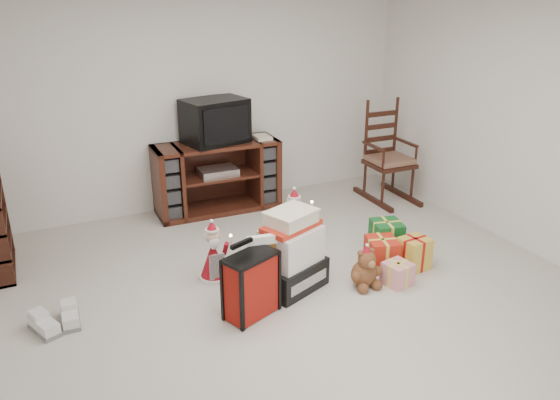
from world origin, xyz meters
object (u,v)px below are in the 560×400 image
(rocking_chair, at_px, (386,164))
(red_suitcase, at_px, (251,285))
(mrs_claus_figurine, at_px, (213,257))
(sneaker_pair, at_px, (57,321))
(teddy_bear, at_px, (365,270))
(tv_stand, at_px, (217,177))
(gift_pile, at_px, (291,255))
(crt_television, at_px, (215,121))
(gift_cluster, at_px, (396,254))
(santa_figurine, at_px, (294,222))

(rocking_chair, distance_m, red_suitcase, 3.08)
(mrs_claus_figurine, height_order, sneaker_pair, mrs_claus_figurine)
(rocking_chair, relative_size, sneaker_pair, 3.22)
(teddy_bear, xyz_separation_m, sneaker_pair, (-2.52, 0.49, -0.10))
(tv_stand, xyz_separation_m, teddy_bear, (0.57, -2.26, -0.25))
(sneaker_pair, bearing_deg, red_suitcase, -31.69)
(tv_stand, distance_m, gift_pile, 2.00)
(crt_television, bearing_deg, mrs_claus_figurine, -123.21)
(teddy_bear, relative_size, gift_cluster, 0.41)
(gift_pile, distance_m, gift_cluster, 1.09)
(santa_figurine, relative_size, crt_television, 0.78)
(gift_pile, distance_m, red_suitcase, 0.55)
(mrs_claus_figurine, relative_size, sneaker_pair, 1.44)
(gift_pile, relative_size, teddy_bear, 2.00)
(red_suitcase, bearing_deg, santa_figurine, 26.89)
(rocking_chair, relative_size, teddy_bear, 3.55)
(rocking_chair, xyz_separation_m, santa_figurine, (-1.62, -0.68, -0.20))
(mrs_claus_figurine, height_order, gift_cluster, mrs_claus_figurine)
(tv_stand, distance_m, santa_figurine, 1.28)
(red_suitcase, relative_size, gift_cluster, 0.72)
(gift_pile, relative_size, red_suitcase, 1.13)
(rocking_chair, height_order, red_suitcase, rocking_chair)
(sneaker_pair, bearing_deg, santa_figurine, 0.74)
(mrs_claus_figurine, bearing_deg, rocking_chair, 21.69)
(gift_cluster, bearing_deg, crt_television, 116.29)
(gift_pile, bearing_deg, rocking_chair, 13.89)
(rocking_chair, bearing_deg, santa_figurine, -156.22)
(gift_pile, xyz_separation_m, gift_cluster, (1.07, -0.08, -0.18))
(gift_cluster, bearing_deg, red_suitcase, -173.46)
(tv_stand, xyz_separation_m, mrs_claus_figurine, (-0.59, -1.55, -0.19))
(red_suitcase, bearing_deg, crt_television, 54.89)
(tv_stand, distance_m, teddy_bear, 2.34)
(tv_stand, bearing_deg, gift_pile, -89.59)
(gift_cluster, bearing_deg, tv_stand, 116.65)
(red_suitcase, xyz_separation_m, sneaker_pair, (-1.44, 0.49, -0.22))
(mrs_claus_figurine, distance_m, crt_television, 1.89)
(gift_pile, relative_size, crt_television, 0.94)
(red_suitcase, distance_m, sneaker_pair, 1.54)
(crt_television, bearing_deg, gift_cluster, -76.07)
(mrs_claus_figurine, distance_m, gift_cluster, 1.72)
(rocking_chair, bearing_deg, gift_pile, -143.28)
(rocking_chair, height_order, gift_pile, rocking_chair)
(rocking_chair, height_order, mrs_claus_figurine, rocking_chair)
(rocking_chair, relative_size, crt_television, 1.66)
(sneaker_pair, distance_m, crt_television, 2.83)
(gift_cluster, distance_m, crt_television, 2.52)
(red_suitcase, xyz_separation_m, crt_television, (0.52, 2.27, 0.80))
(red_suitcase, distance_m, teddy_bear, 1.09)
(red_suitcase, bearing_deg, teddy_bear, -22.27)
(gift_cluster, bearing_deg, santa_figurine, 125.81)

